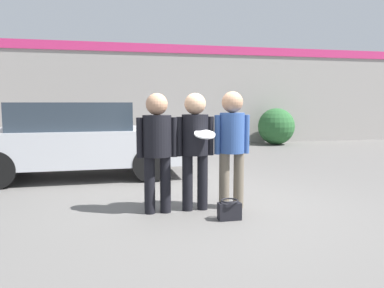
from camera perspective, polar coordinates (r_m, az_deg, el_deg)
name	(u,v)px	position (r m, az deg, el deg)	size (l,w,h in m)	color
ground_plane	(210,206)	(5.62, 2.77, -9.47)	(56.00, 56.00, 0.00)	#5B5956
storefront_building	(148,94)	(13.50, -6.76, 7.52)	(24.00, 0.22, 3.57)	gray
person_left	(157,142)	(5.14, -5.34, 0.32)	(0.56, 0.39, 1.66)	black
person_middle_with_frisbee	(195,141)	(5.26, 0.48, 0.49)	(0.54, 0.60, 1.66)	black
person_right	(232,139)	(5.39, 6.10, 0.74)	(0.52, 0.35, 1.69)	#665B4C
parked_car_near	(78,139)	(8.05, -17.03, 0.69)	(4.41, 1.88, 1.53)	#B7BABF
shrub	(276,126)	(13.98, 12.71, 2.64)	(1.33, 1.33, 1.33)	#285B2D
handbag	(229,210)	(5.00, 5.73, -10.00)	(0.30, 0.23, 0.27)	black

